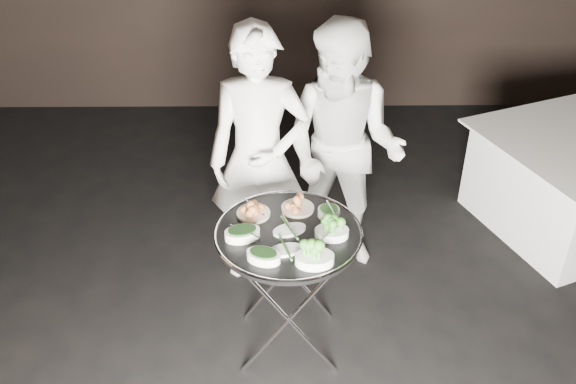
{
  "coord_description": "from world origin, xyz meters",
  "views": [
    {
      "loc": [
        -0.23,
        -2.23,
        2.78
      ],
      "look_at": [
        -0.21,
        0.53,
        0.95
      ],
      "focal_mm": 40.0,
      "sensor_mm": 36.0,
      "label": 1
    }
  ],
  "objects_px": {
    "serving_tray": "(288,234)",
    "dining_table": "(574,183)",
    "tray_stand": "(288,286)",
    "waiter_left": "(259,160)",
    "waiter_right": "(343,150)"
  },
  "relations": [
    {
      "from": "serving_tray",
      "to": "waiter_right",
      "type": "relative_size",
      "value": 0.47
    },
    {
      "from": "waiter_left",
      "to": "dining_table",
      "type": "relative_size",
      "value": 1.38
    },
    {
      "from": "serving_tray",
      "to": "waiter_right",
      "type": "distance_m",
      "value": 0.89
    },
    {
      "from": "serving_tray",
      "to": "waiter_left",
      "type": "bearing_deg",
      "value": 103.83
    },
    {
      "from": "serving_tray",
      "to": "waiter_right",
      "type": "bearing_deg",
      "value": 67.14
    },
    {
      "from": "serving_tray",
      "to": "waiter_right",
      "type": "height_order",
      "value": "waiter_right"
    },
    {
      "from": "waiter_right",
      "to": "dining_table",
      "type": "bearing_deg",
      "value": 34.43
    },
    {
      "from": "waiter_right",
      "to": "serving_tray",
      "type": "bearing_deg",
      "value": -89.57
    },
    {
      "from": "tray_stand",
      "to": "dining_table",
      "type": "xyz_separation_m",
      "value": [
        2.02,
        1.15,
        -0.09
      ]
    },
    {
      "from": "serving_tray",
      "to": "dining_table",
      "type": "distance_m",
      "value": 2.37
    },
    {
      "from": "serving_tray",
      "to": "dining_table",
      "type": "bearing_deg",
      "value": 29.7
    },
    {
      "from": "tray_stand",
      "to": "waiter_left",
      "type": "bearing_deg",
      "value": 103.83
    },
    {
      "from": "serving_tray",
      "to": "waiter_left",
      "type": "relative_size",
      "value": 0.46
    },
    {
      "from": "waiter_left",
      "to": "waiter_right",
      "type": "xyz_separation_m",
      "value": [
        0.51,
        0.15,
        -0.02
      ]
    },
    {
      "from": "waiter_left",
      "to": "dining_table",
      "type": "bearing_deg",
      "value": 13.39
    }
  ]
}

